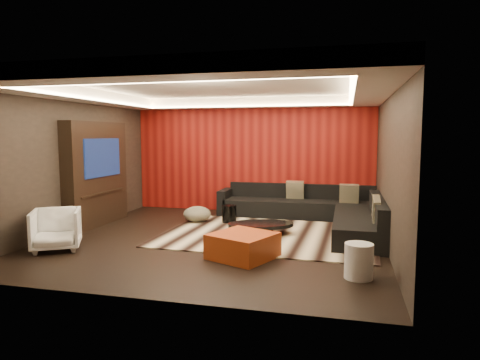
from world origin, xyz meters
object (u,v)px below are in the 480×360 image
(drum_stool, at_px, (229,214))
(orange_ottoman, at_px, (243,246))
(coffee_table, at_px, (261,229))
(sectional_sofa, at_px, (318,212))
(white_side_table, at_px, (359,261))
(armchair, at_px, (56,229))

(drum_stool, height_order, orange_ottoman, drum_stool)
(coffee_table, xyz_separation_m, sectional_sofa, (1.00, 1.35, 0.13))
(drum_stool, relative_size, orange_ottoman, 0.43)
(white_side_table, height_order, armchair, armchair)
(coffee_table, xyz_separation_m, white_side_table, (1.77, -2.14, 0.11))
(armchair, bearing_deg, sectional_sofa, 8.15)
(orange_ottoman, xyz_separation_m, sectional_sofa, (0.97, 2.93, 0.07))
(coffee_table, xyz_separation_m, armchair, (-3.12, -1.88, 0.22))
(white_side_table, height_order, sectional_sofa, sectional_sofa)
(white_side_table, relative_size, orange_ottoman, 0.54)
(sectional_sofa, bearing_deg, coffee_table, -126.62)
(drum_stool, distance_m, armchair, 3.60)
(coffee_table, bearing_deg, white_side_table, -50.51)
(coffee_table, xyz_separation_m, drum_stool, (-0.89, 0.94, 0.08))
(armchair, height_order, sectional_sofa, sectional_sofa)
(armchair, bearing_deg, coffee_table, 1.16)
(armchair, xyz_separation_m, sectional_sofa, (4.12, 3.23, -0.09))
(coffee_table, height_order, armchair, armchair)
(drum_stool, bearing_deg, white_side_table, -49.26)
(drum_stool, distance_m, white_side_table, 4.08)
(drum_stool, height_order, white_side_table, white_side_table)
(orange_ottoman, distance_m, sectional_sofa, 3.09)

